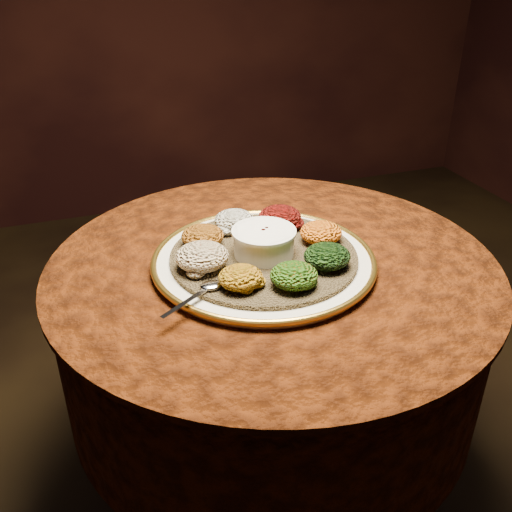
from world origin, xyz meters
name	(u,v)px	position (x,y,z in m)	size (l,w,h in m)	color
table	(272,329)	(0.00, 0.00, 0.55)	(0.96, 0.96, 0.73)	black
platter	(264,260)	(-0.03, -0.01, 0.75)	(0.55, 0.55, 0.02)	silver
injera	(264,256)	(-0.03, -0.01, 0.76)	(0.39, 0.39, 0.01)	brown
stew_bowl	(264,240)	(-0.03, -0.01, 0.79)	(0.13, 0.13, 0.06)	white
spoon	(208,288)	(-0.17, -0.11, 0.77)	(0.13, 0.09, 0.01)	silver
portion_ayib	(234,220)	(-0.05, 0.12, 0.78)	(0.09, 0.08, 0.04)	silver
portion_kitfo	(280,217)	(0.05, 0.10, 0.79)	(0.10, 0.09, 0.05)	black
portion_tikil	(321,233)	(0.11, 0.00, 0.78)	(0.09, 0.09, 0.04)	#C98710
portion_gomen	(327,256)	(0.08, -0.10, 0.78)	(0.09, 0.09, 0.05)	black
portion_mixveg	(294,276)	(-0.01, -0.15, 0.78)	(0.09, 0.09, 0.04)	#973409
portion_kik	(241,277)	(-0.11, -0.12, 0.78)	(0.08, 0.08, 0.04)	#AD670F
portion_timatim	(202,256)	(-0.16, -0.03, 0.79)	(0.11, 0.10, 0.05)	maroon
portion_shiro	(203,236)	(-0.13, 0.07, 0.78)	(0.09, 0.09, 0.04)	brown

